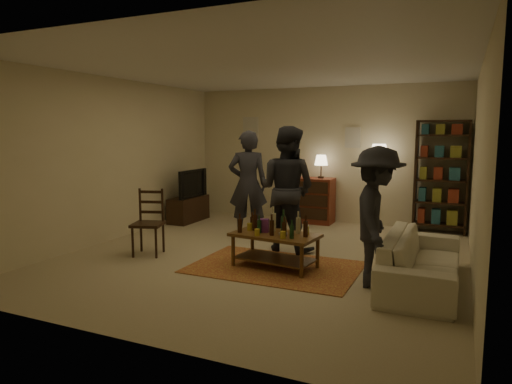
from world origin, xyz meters
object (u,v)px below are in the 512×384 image
Objects in this scene: sofa at (422,260)px; bookshelf at (441,176)px; floor_lamp at (379,158)px; person_right at (287,189)px; dining_chair at (149,219)px; tv_stand at (189,203)px; person_left at (248,184)px; person_by_sofa at (376,217)px; dresser at (309,199)px; coffee_table at (275,237)px.

bookshelf is at bearing -0.82° from sofa.
person_right is (-1.00, -2.17, -0.39)m from floor_lamp.
dining_chair is 2.51m from tv_stand.
person_right is (0.93, -0.60, 0.03)m from person_left.
dresser is at bearing 20.32° from person_by_sofa.
person_left is (-0.57, -1.64, 0.44)m from dresser.
bookshelf is 0.97× the size of sofa.
person_right is (2.61, -1.32, 0.56)m from tv_stand.
floor_lamp is (-1.08, -0.13, 0.31)m from bookshelf.
dining_chair is at bearing 79.54° from person_by_sofa.
bookshelf is (2.44, 0.07, 0.56)m from dresser.
tv_stand is at bearing -18.10° from person_right.
dining_chair is 0.94× the size of tv_stand.
dining_chair is 2.11m from person_right.
coffee_table is 3.34m from floor_lamp.
person_left reaches higher than coffee_table.
tv_stand is at bearing 64.66° from sofa.
person_by_sofa reaches higher than floor_lamp.
floor_lamp is at bearing 75.12° from coffee_table.
dresser is at bearing 99.66° from coffee_table.
tv_stand is (-0.83, 2.37, -0.14)m from dining_chair.
bookshelf is 3.46m from person_left.
tv_stand reaches higher than coffee_table.
dining_chair is at bearing 92.53° from sofa.
dining_chair is 3.33m from person_by_sofa.
dresser reaches higher than dining_chair.
person_by_sofa is at bearing 152.42° from person_right.
sofa is (1.03, -3.05, -1.04)m from floor_lamp.
person_by_sofa is (4.14, -2.45, 0.44)m from tv_stand.
floor_lamp is (2.78, 3.22, 0.82)m from dining_chair.
tv_stand is 1.91m from person_left.
coffee_table is 0.58× the size of sofa.
dresser is 3.88m from person_by_sofa.
tv_stand is 4.84m from person_by_sofa.
tv_stand is 3.83m from floor_lamp.
tv_stand is at bearing -166.77° from floor_lamp.
person_right reaches higher than person_by_sofa.
dresser is at bearing 22.07° from tv_stand.
person_left is at bearing 126.19° from coffee_table.
dining_chair is at bearing -176.49° from coffee_table.
floor_lamp is at bearing -2.66° from dresser.
dresser is 0.74× the size of person_left.
person_right is (-0.18, 0.92, 0.54)m from coffee_table.
sofa is 1.26× the size of person_by_sofa.
floor_lamp is at bearing -105.96° from person_right.
person_by_sofa is (1.89, -3.36, 0.35)m from dresser.
dining_chair is 0.60× the size of person_by_sofa.
floor_lamp is (1.36, -0.06, 0.86)m from dresser.
person_right is at bearing -132.04° from bookshelf.
person_left is (0.85, 1.64, 0.40)m from dining_chair.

